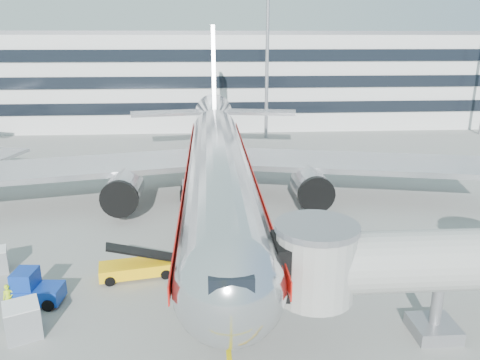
{
  "coord_description": "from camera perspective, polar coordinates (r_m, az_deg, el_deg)",
  "views": [
    {
      "loc": [
        -0.77,
        -27.88,
        14.54
      ],
      "look_at": [
        1.61,
        6.69,
        4.0
      ],
      "focal_mm": 35.0,
      "sensor_mm": 36.0,
      "label": 1
    }
  ],
  "objects": [
    {
      "name": "ground",
      "position": [
        31.45,
        -2.12,
        -10.63
      ],
      "size": [
        180.0,
        180.0,
        0.0
      ],
      "primitive_type": "plane",
      "color": "gray",
      "rests_on": "ground"
    },
    {
      "name": "lead_in_line",
      "position": [
        40.58,
        -2.59,
        -4.09
      ],
      "size": [
        0.25,
        70.0,
        0.01
      ],
      "primitive_type": "cube",
      "color": "#DABC0B",
      "rests_on": "ground"
    },
    {
      "name": "main_jet",
      "position": [
        40.93,
        -2.73,
        2.31
      ],
      "size": [
        50.95,
        48.7,
        16.06
      ],
      "color": "silver",
      "rests_on": "ground"
    },
    {
      "name": "jet_bridge",
      "position": [
        26.01,
        26.74,
        -9.23
      ],
      "size": [
        17.8,
        4.5,
        7.0
      ],
      "color": "silver",
      "rests_on": "ground"
    },
    {
      "name": "terminal",
      "position": [
        86.1,
        -3.49,
        12.4
      ],
      "size": [
        150.0,
        24.25,
        15.6
      ],
      "color": "silver",
      "rests_on": "ground"
    },
    {
      "name": "light_mast_centre",
      "position": [
        70.43,
        3.37,
        17.16
      ],
      "size": [
        2.4,
        1.2,
        25.45
      ],
      "color": "gray",
      "rests_on": "ground"
    },
    {
      "name": "belt_loader",
      "position": [
        30.78,
        -12.42,
        -10.31
      ],
      "size": [
        5.03,
        2.55,
        2.35
      ],
      "color": "#FFBC0A",
      "rests_on": "ground"
    },
    {
      "name": "baggage_tug",
      "position": [
        29.61,
        -23.84,
        -12.09
      ],
      "size": [
        2.87,
        1.96,
        2.06
      ],
      "color": "navy",
      "rests_on": "ground"
    },
    {
      "name": "cargo_container_front",
      "position": [
        26.99,
        -24.98,
        -15.23
      ],
      "size": [
        2.2,
        2.2,
        1.77
      ],
      "color": "#B3B5BA",
      "rests_on": "ground"
    },
    {
      "name": "ramp_worker",
      "position": [
        29.45,
        -26.37,
        -12.79
      ],
      "size": [
        0.7,
        0.6,
        1.63
      ],
      "primitive_type": "imported",
      "rotation": [
        0.0,
        0.0,
        0.43
      ],
      "color": "#C1E618",
      "rests_on": "ground"
    }
  ]
}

